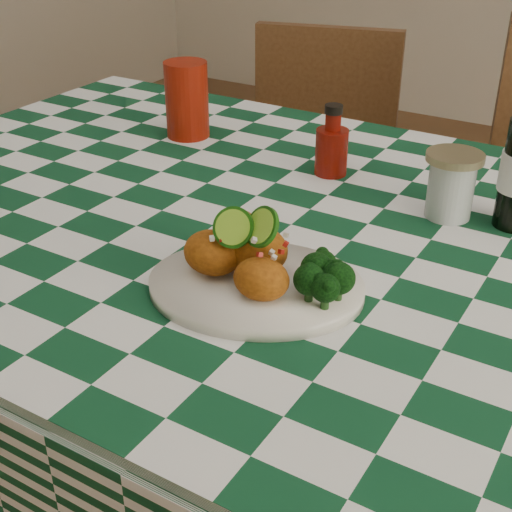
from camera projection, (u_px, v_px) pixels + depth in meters
The scene contains 8 objects.
dining_table at pixel (286, 415), 1.31m from camera, with size 1.66×1.06×0.79m, color #0D3D21, non-canonical shape.
plate at pixel (256, 286), 0.94m from camera, with size 0.29×0.22×0.02m, color silver, non-canonical shape.
fried_chicken_pile at pixel (253, 247), 0.91m from camera, with size 0.15×0.11×0.10m, color #A85610, non-canonical shape.
broccoli_side at pixel (324, 278), 0.89m from camera, with size 0.07×0.07×0.05m, color black, non-canonical shape.
red_tumbler at pixel (187, 100), 1.44m from camera, with size 0.09×0.09×0.15m, color maroon.
ketchup_bottle at pixel (332, 140), 1.27m from camera, with size 0.06×0.06×0.13m, color #6E0D05, non-canonical shape.
mason_jar at pixel (451, 185), 1.12m from camera, with size 0.09×0.09×0.11m, color #B2BCBA, non-canonical shape.
wooden_chair_left at pixel (309, 204), 1.98m from camera, with size 0.41×0.43×0.89m, color #472814, non-canonical shape.
Camera 1 is at (0.47, -0.88, 1.29)m, focal length 50.00 mm.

